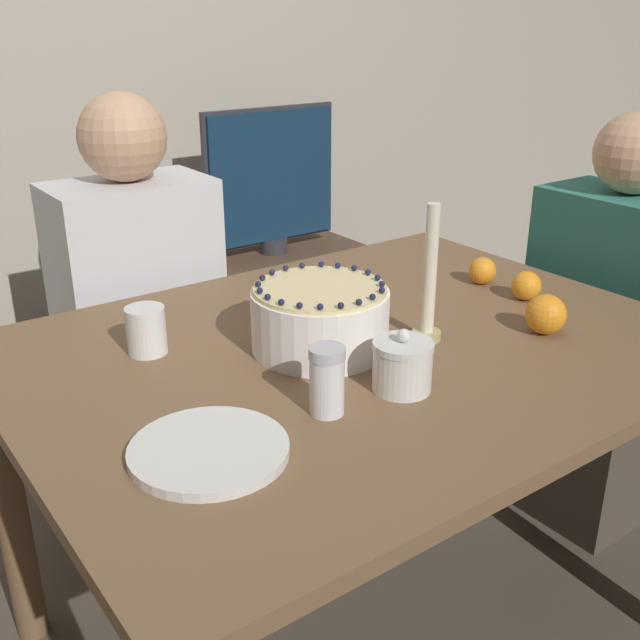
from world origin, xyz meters
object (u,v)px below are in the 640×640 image
cake (320,318)px  tv_monitor (271,180)px  sugar_shaker (327,380)px  candle (429,286)px  person_woman_floral (603,354)px  person_man_blue_shirt (143,349)px  sugar_bowl (402,365)px

cake → tv_monitor: bearing=61.7°
sugar_shaker → candle: (0.34, 0.12, 0.05)m
person_woman_floral → tv_monitor: size_ratio=2.24×
cake → person_man_blue_shirt: (-0.09, 0.68, -0.30)m
sugar_bowl → tv_monitor: size_ratio=0.22×
sugar_shaker → person_man_blue_shirt: size_ratio=0.10×
candle → person_man_blue_shirt: bearing=110.4°
cake → sugar_shaker: cake is taller
sugar_bowl → candle: 0.24m
sugar_bowl → person_woman_floral: size_ratio=0.10×
tv_monitor → person_man_blue_shirt: bearing=-149.3°
cake → sugar_shaker: size_ratio=2.27×
person_man_blue_shirt → candle: bearing=110.4°
person_man_blue_shirt → cake: bearing=97.5°
sugar_shaker → tv_monitor: size_ratio=0.23×
cake → person_man_blue_shirt: bearing=97.5°
person_woman_floral → tv_monitor: (-0.35, 1.11, 0.33)m
cake → sugar_shaker: bearing=-123.6°
candle → tv_monitor: size_ratio=0.55×
person_woman_floral → person_man_blue_shirt: bearing=55.2°
sugar_bowl → person_woman_floral: (0.92, 0.19, -0.30)m
person_man_blue_shirt → tv_monitor: (0.67, 0.40, 0.31)m
cake → sugar_bowl: cake is taller
person_man_blue_shirt → person_woman_floral: size_ratio=1.04×
candle → person_man_blue_shirt: size_ratio=0.23×
sugar_bowl → candle: size_ratio=0.41×
candle → tv_monitor: bearing=71.8°
sugar_shaker → person_man_blue_shirt: person_man_blue_shirt is taller
tv_monitor → sugar_bowl: bearing=-113.6°
tv_monitor → candle: bearing=-108.2°
sugar_shaker → tv_monitor: (0.72, 1.29, 0.02)m
candle → sugar_bowl: bearing=-144.6°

